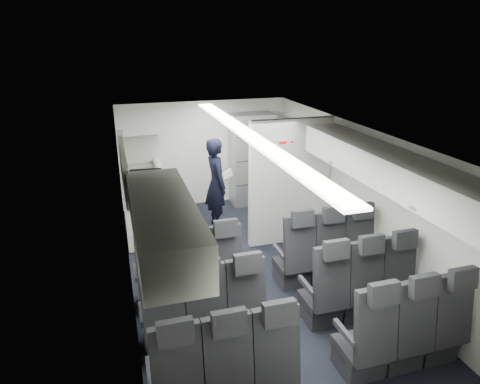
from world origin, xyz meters
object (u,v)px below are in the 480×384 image
boarding_door (126,190)px  seat_row_front (260,266)px  galley_unit (252,159)px  carry_on_bag (146,181)px  seat_row_rear (319,354)px  seat_row_mid (285,303)px  flight_attendant (216,184)px

boarding_door → seat_row_front: bearing=-51.8°
galley_unit → carry_on_bag: size_ratio=5.14×
seat_row_rear → carry_on_bag: 2.65m
seat_row_mid → carry_on_bag: (-1.43, 0.85, 1.38)m
flight_attendant → carry_on_bag: 2.85m
seat_row_mid → galley_unit: size_ratio=1.75×
boarding_door → flight_attendant: size_ratio=1.10×
seat_row_front → boarding_door: boarding_door is taller
flight_attendant → seat_row_front: bearing=177.8°
seat_row_mid → seat_row_rear: 0.90m
flight_attendant → seat_row_rear: bearing=177.3°
galley_unit → carry_on_bag: galley_unit is taller
seat_row_rear → seat_row_mid: bearing=90.0°
seat_row_rear → carry_on_bag: size_ratio=9.01×
seat_row_mid → seat_row_rear: same height
seat_row_rear → galley_unit: (0.95, 5.05, 0.55)m
seat_row_rear → carry_on_bag: carry_on_bag is taller
seat_row_rear → carry_on_bag: bearing=129.3°
seat_row_mid → carry_on_bag: size_ratio=9.01×
seat_row_mid → galley_unit: galley_unit is taller
seat_row_front → flight_attendant: (-0.05, 2.25, 0.44)m
flight_attendant → carry_on_bag: size_ratio=4.57×
seat_row_mid → boarding_door: boarding_door is taller
seat_row_mid → boarding_door: bearing=118.8°
seat_row_rear → galley_unit: galley_unit is taller
boarding_door → carry_on_bag: bearing=-84.4°
galley_unit → boarding_door: galley_unit is taller
boarding_door → seat_row_mid: bearing=-61.2°
galley_unit → seat_row_front: bearing=-106.3°
seat_row_front → galley_unit: galley_unit is taller
boarding_door → carry_on_bag: 2.30m
seat_row_front → galley_unit: size_ratio=1.75×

